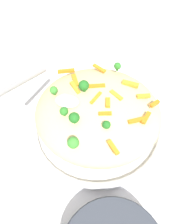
# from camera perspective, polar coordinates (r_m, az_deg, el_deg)

# --- Properties ---
(ground_plane) EXTENTS (2.40, 2.40, 0.00)m
(ground_plane) POSITION_cam_1_polar(r_m,az_deg,el_deg) (0.59, 0.00, -4.46)
(ground_plane) COLOR silver
(serving_bowl) EXTENTS (0.35, 0.35, 0.04)m
(serving_bowl) POSITION_cam_1_polar(r_m,az_deg,el_deg) (0.58, 0.00, -3.43)
(serving_bowl) COLOR silver
(serving_bowl) RESTS_ON ground_plane
(pasta_mound) EXTENTS (0.31, 0.30, 0.10)m
(pasta_mound) POSITION_cam_1_polar(r_m,az_deg,el_deg) (0.53, 0.00, 0.15)
(pasta_mound) COLOR #DBC689
(pasta_mound) RESTS_ON serving_bowl
(carrot_piece_0) EXTENTS (0.04, 0.03, 0.01)m
(carrot_piece_0) POSITION_cam_1_polar(r_m,az_deg,el_deg) (0.50, 4.93, 4.57)
(carrot_piece_0) COLOR orange
(carrot_piece_0) RESTS_ON pasta_mound
(carrot_piece_1) EXTENTS (0.02, 0.04, 0.01)m
(carrot_piece_1) POSITION_cam_1_polar(r_m,az_deg,el_deg) (0.49, -0.70, 3.50)
(carrot_piece_1) COLOR orange
(carrot_piece_1) RESTS_ON pasta_mound
(carrot_piece_2) EXTENTS (0.04, 0.03, 0.01)m
(carrot_piece_2) POSITION_cam_1_polar(r_m,az_deg,el_deg) (0.56, -8.60, 10.91)
(carrot_piece_2) COLOR orange
(carrot_piece_2) RESTS_ON pasta_mound
(carrot_piece_3) EXTENTS (0.03, 0.02, 0.01)m
(carrot_piece_3) POSITION_cam_1_polar(r_m,az_deg,el_deg) (0.46, 1.92, -0.43)
(carrot_piece_3) COLOR orange
(carrot_piece_3) RESTS_ON pasta_mound
(carrot_piece_4) EXTENTS (0.04, 0.03, 0.01)m
(carrot_piece_4) POSITION_cam_1_polar(r_m,az_deg,el_deg) (0.52, -0.48, 7.02)
(carrot_piece_4) COLOR orange
(carrot_piece_4) RESTS_ON pasta_mound
(carrot_piece_5) EXTENTS (0.02, 0.02, 0.01)m
(carrot_piece_5) POSITION_cam_1_polar(r_m,az_deg,el_deg) (0.50, 15.11, 2.18)
(carrot_piece_5) COLOR orange
(carrot_piece_5) RESTS_ON pasta_mound
(carrot_piece_6) EXTENTS (0.02, 0.03, 0.01)m
(carrot_piece_6) POSITION_cam_1_polar(r_m,az_deg,el_deg) (0.47, 12.91, -1.52)
(carrot_piece_6) COLOR orange
(carrot_piece_6) RESTS_ON pasta_mound
(carrot_piece_7) EXTENTS (0.03, 0.03, 0.01)m
(carrot_piece_7) POSITION_cam_1_polar(r_m,az_deg,el_deg) (0.42, 4.14, -9.52)
(carrot_piece_7) COLOR orange
(carrot_piece_7) RESTS_ON pasta_mound
(carrot_piece_8) EXTENTS (0.02, 0.03, 0.01)m
(carrot_piece_8) POSITION_cam_1_polar(r_m,az_deg,el_deg) (0.48, 2.67, 2.50)
(carrot_piece_8) COLOR orange
(carrot_piece_8) RESTS_ON pasta_mound
(carrot_piece_9) EXTENTS (0.04, 0.01, 0.01)m
(carrot_piece_9) POSITION_cam_1_polar(r_m,az_deg,el_deg) (0.53, 8.74, 7.55)
(carrot_piece_9) COLOR orange
(carrot_piece_9) RESTS_ON pasta_mound
(carrot_piece_10) EXTENTS (0.04, 0.03, 0.01)m
(carrot_piece_10) POSITION_cam_1_polar(r_m,az_deg,el_deg) (0.57, 0.33, 11.77)
(carrot_piece_10) COLOR orange
(carrot_piece_10) RESTS_ON pasta_mound
(carrot_piece_11) EXTENTS (0.03, 0.04, 0.01)m
(carrot_piece_11) POSITION_cam_1_polar(r_m,az_deg,el_deg) (0.54, -6.18, 8.47)
(carrot_piece_11) COLOR orange
(carrot_piece_11) RESTS_ON pasta_mound
(carrot_piece_12) EXTENTS (0.03, 0.02, 0.01)m
(carrot_piece_12) POSITION_cam_1_polar(r_m,az_deg,el_deg) (0.51, 12.23, 4.24)
(carrot_piece_12) COLOR orange
(carrot_piece_12) RESTS_ON pasta_mound
(carrot_piece_13) EXTENTS (0.04, 0.04, 0.01)m
(carrot_piece_13) POSITION_cam_1_polar(r_m,az_deg,el_deg) (0.52, -6.19, 6.46)
(carrot_piece_13) COLOR orange
(carrot_piece_13) RESTS_ON pasta_mound
(carrot_piece_14) EXTENTS (0.04, 0.03, 0.01)m
(carrot_piece_14) POSITION_cam_1_polar(r_m,az_deg,el_deg) (0.46, 10.40, -2.25)
(carrot_piece_14) COLOR orange
(carrot_piece_14) RESTS_ON pasta_mound
(broccoli_floret_0) EXTENTS (0.02, 0.02, 0.02)m
(broccoli_floret_0) POSITION_cam_1_polar(r_m,az_deg,el_deg) (0.46, -9.19, 0.17)
(broccoli_floret_0) COLOR #296820
(broccoli_floret_0) RESTS_ON pasta_mound
(broccoli_floret_1) EXTENTS (0.03, 0.03, 0.03)m
(broccoli_floret_1) POSITION_cam_1_polar(r_m,az_deg,el_deg) (0.49, -3.85, 7.12)
(broccoli_floret_1) COLOR #205B1C
(broccoli_floret_1) RESTS_ON pasta_mound
(broccoli_floret_2) EXTENTS (0.02, 0.02, 0.03)m
(broccoli_floret_2) POSITION_cam_1_polar(r_m,az_deg,el_deg) (0.42, -6.71, -8.28)
(broccoli_floret_2) COLOR #377928
(broccoli_floret_2) RESTS_ON pasta_mound
(broccoli_floret_3) EXTENTS (0.02, 0.02, 0.02)m
(broccoli_floret_3) POSITION_cam_1_polar(r_m,az_deg,el_deg) (0.56, 5.29, 12.25)
(broccoli_floret_3) COLOR #296820
(broccoli_floret_3) RESTS_ON pasta_mound
(broccoli_floret_4) EXTENTS (0.02, 0.02, 0.03)m
(broccoli_floret_4) POSITION_cam_1_polar(r_m,az_deg,el_deg) (0.45, -6.45, -1.57)
(broccoli_floret_4) COLOR #205B1C
(broccoli_floret_4) RESTS_ON pasta_mound
(broccoli_floret_5) EXTENTS (0.02, 0.02, 0.02)m
(broccoli_floret_5) POSITION_cam_1_polar(r_m,az_deg,el_deg) (0.51, -11.88, 5.76)
(broccoli_floret_5) COLOR #377928
(broccoli_floret_5) RESTS_ON pasta_mound
(broccoli_floret_6) EXTENTS (0.02, 0.02, 0.02)m
(broccoli_floret_6) POSITION_cam_1_polar(r_m,az_deg,el_deg) (0.44, 2.32, -3.49)
(broccoli_floret_6) COLOR #205B1C
(broccoli_floret_6) RESTS_ON pasta_mound
(serving_spoon) EXTENTS (0.13, 0.18, 0.11)m
(serving_spoon) POSITION_cam_1_polar(r_m,az_deg,el_deg) (0.48, -12.77, 5.19)
(serving_spoon) COLOR #B7B7BC
(serving_spoon) RESTS_ON pasta_mound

